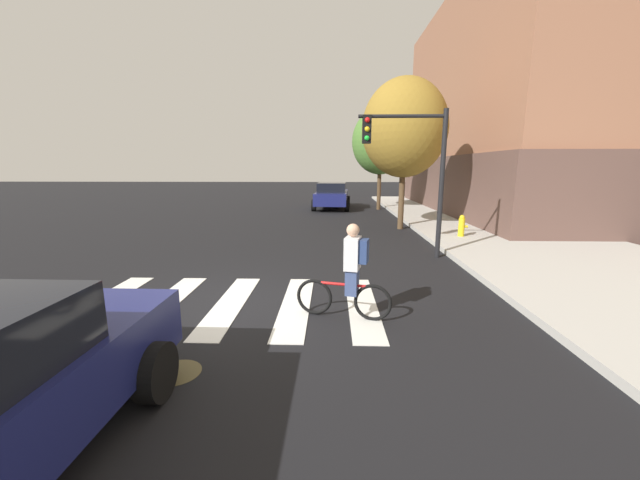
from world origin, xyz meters
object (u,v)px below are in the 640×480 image
cyclist (350,272)px  street_tree_near (404,128)px  fire_hydrant (462,226)px  traffic_light_near (413,158)px  street_tree_mid (380,141)px  sedan_mid (332,195)px  manhole_cover (176,372)px

cyclist → street_tree_near: size_ratio=0.27×
cyclist → fire_hydrant: bearing=58.4°
traffic_light_near → street_tree_mid: bearing=86.9°
fire_hydrant → street_tree_near: (-1.75, 2.44, 3.65)m
fire_hydrant → street_tree_mid: bearing=100.1°
sedan_mid → cyclist: size_ratio=2.91×
fire_hydrant → sedan_mid: bearing=114.7°
street_tree_near → fire_hydrant: bearing=-54.3°
fire_hydrant → street_tree_mid: size_ratio=0.13×
cyclist → street_tree_mid: size_ratio=0.27×
sedan_mid → cyclist: cyclist is taller
cyclist → fire_hydrant: (4.40, 7.15, -0.31)m
manhole_cover → street_tree_near: street_tree_near is taller
manhole_cover → street_tree_mid: size_ratio=0.10×
street_tree_mid → street_tree_near: bearing=-90.0°
traffic_light_near → fire_hydrant: bearing=47.4°
manhole_cover → traffic_light_near: traffic_light_near is taller
manhole_cover → fire_hydrant: fire_hydrant is taller
sedan_mid → traffic_light_near: (2.27, -12.87, 2.00)m
fire_hydrant → street_tree_near: size_ratio=0.13×
sedan_mid → fire_hydrant: sedan_mid is taller
manhole_cover → street_tree_near: (4.98, 11.41, 4.18)m
traffic_light_near → cyclist: bearing=-113.6°
street_tree_mid → traffic_light_near: bearing=-93.1°
fire_hydrant → street_tree_mid: street_tree_mid is taller
traffic_light_near → street_tree_near: bearing=82.4°
street_tree_near → manhole_cover: bearing=-113.6°
street_tree_near → street_tree_mid: street_tree_near is taller
traffic_light_near → sedan_mid: bearing=100.0°
manhole_cover → street_tree_mid: (4.98, 18.83, 4.15)m
sedan_mid → cyclist: (0.30, -17.38, -0.01)m
manhole_cover → cyclist: 3.08m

